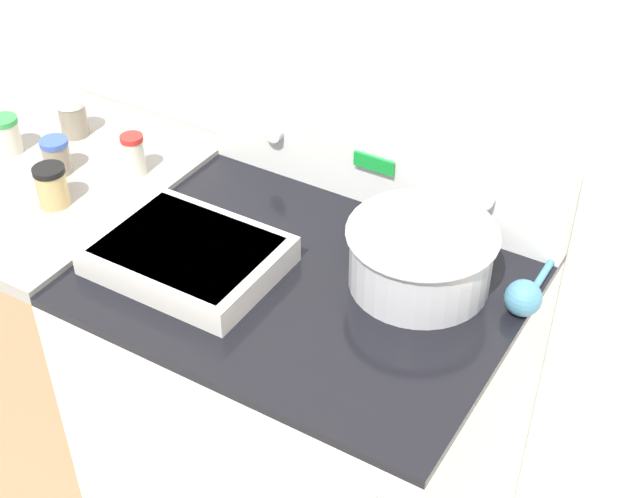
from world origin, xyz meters
The scene contains 12 objects.
kitchen_wall centered at (0.00, 0.67, 1.25)m, with size 8.00×0.05×2.50m.
stove_range centered at (0.00, 0.32, 0.48)m, with size 0.80×0.66×0.95m.
control_panel centered at (0.00, 0.61, 1.05)m, with size 0.80×0.07×0.20m.
side_counter centered at (-0.65, 0.32, 0.48)m, with size 0.50×0.63×0.97m.
mixing_bowl centered at (0.19, 0.40, 1.02)m, with size 0.28×0.28×0.12m.
casserole_dish centered at (-0.21, 0.22, 0.98)m, with size 0.34×0.26×0.05m.
ladle centered at (0.38, 0.44, 0.98)m, with size 0.07×0.29×0.07m.
spice_jar_red_cap centered at (-0.49, 0.41, 1.01)m, with size 0.05×0.05×0.09m.
spice_jar_black_cap centered at (-0.56, 0.23, 1.01)m, with size 0.07×0.07×0.09m.
spice_jar_blue_cap centered at (-0.64, 0.33, 1.01)m, with size 0.06×0.06×0.08m.
spice_jar_white_cap centered at (-0.72, 0.47, 1.01)m, with size 0.07×0.07×0.09m.
spice_jar_green_cap centered at (-0.79, 0.33, 1.01)m, with size 0.06×0.06×0.09m.
Camera 1 is at (0.69, -0.78, 2.02)m, focal length 50.00 mm.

